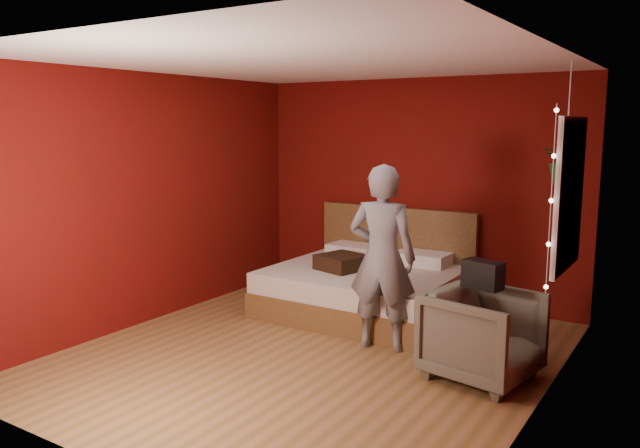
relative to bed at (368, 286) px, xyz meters
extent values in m
plane|color=olive|center=(0.20, -1.45, -0.28)|extent=(4.50, 4.50, 0.00)
cube|color=#5E0B09|center=(0.20, 0.81, 1.02)|extent=(4.00, 0.02, 2.60)
cube|color=#5E0B09|center=(0.20, -3.71, 1.02)|extent=(4.00, 0.02, 2.60)
cube|color=#5E0B09|center=(-1.81, -1.45, 1.02)|extent=(0.02, 4.50, 2.60)
cube|color=#5E0B09|center=(2.21, -1.45, 1.02)|extent=(0.02, 4.50, 2.60)
cube|color=white|center=(0.20, -1.45, 2.33)|extent=(4.00, 4.50, 0.02)
cube|color=white|center=(2.17, -0.55, 1.22)|extent=(0.04, 0.97, 1.27)
cube|color=black|center=(2.15, -0.55, 1.22)|extent=(0.02, 0.85, 1.15)
cube|color=white|center=(2.15, -0.55, 1.22)|extent=(0.03, 0.05, 1.15)
cube|color=white|center=(2.15, -0.55, 1.22)|extent=(0.03, 0.85, 0.05)
cylinder|color=silver|center=(2.14, -1.07, 1.22)|extent=(0.01, 0.01, 1.45)
sphere|color=#FFF2CC|center=(2.14, -1.07, 0.54)|extent=(0.04, 0.04, 0.04)
sphere|color=#FFF2CC|center=(2.14, -1.07, 0.88)|extent=(0.04, 0.04, 0.04)
sphere|color=#FFF2CC|center=(2.14, -1.07, 1.22)|extent=(0.04, 0.04, 0.04)
sphere|color=#FFF2CC|center=(2.14, -1.07, 1.55)|extent=(0.04, 0.04, 0.04)
sphere|color=#FFF2CC|center=(2.14, -1.07, 1.89)|extent=(0.04, 0.04, 0.04)
cube|color=brown|center=(0.00, -0.09, -0.15)|extent=(1.99, 1.69, 0.28)
cube|color=beige|center=(0.00, -0.09, 0.10)|extent=(1.95, 1.66, 0.22)
cube|color=brown|center=(0.00, 0.71, 0.26)|extent=(1.99, 0.08, 1.09)
cube|color=silver|center=(-0.45, 0.47, 0.28)|extent=(0.60, 0.38, 0.14)
cube|color=silver|center=(0.45, 0.47, 0.28)|extent=(0.60, 0.38, 0.14)
imported|color=slate|center=(0.65, -0.95, 0.58)|extent=(0.70, 0.53, 1.72)
imported|color=#64624F|center=(1.68, -1.15, 0.09)|extent=(0.94, 0.92, 0.74)
cube|color=black|center=(1.63, -1.06, 0.57)|extent=(0.35, 0.24, 0.23)
cube|color=#321B10|center=(-0.20, -0.23, 0.29)|extent=(0.56, 0.56, 0.16)
cylinder|color=silver|center=(2.08, -0.33, 2.00)|extent=(0.01, 0.01, 0.64)
imported|color=#1A5C23|center=(2.08, -0.33, 1.48)|extent=(0.35, 0.31, 0.39)
camera|label=1|loc=(3.19, -5.97, 1.79)|focal=35.00mm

